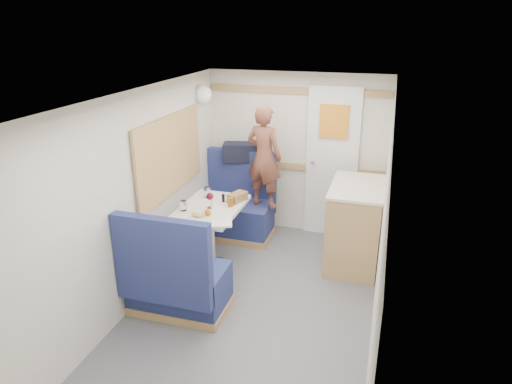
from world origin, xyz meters
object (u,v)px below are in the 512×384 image
(beer_glass, at_px, (231,202))
(salt_grinder, at_px, (212,204))
(tray, at_px, (218,219))
(tumbler_mid, at_px, (207,192))
(bench_near, at_px, (176,284))
(duffel_bag, at_px, (243,152))
(dinette_table, at_px, (211,220))
(dome_light, at_px, (203,94))
(pepper_grinder, at_px, (223,198))
(cheese_block, at_px, (197,213))
(bench_far, at_px, (237,212))
(bread_loaf, at_px, (237,197))
(orange_fruit, at_px, (208,212))
(tumbler_left, at_px, (183,206))
(person, at_px, (264,157))
(galley_counter, at_px, (355,224))
(wine_glass, at_px, (210,197))

(beer_glass, relative_size, salt_grinder, 1.07)
(tray, distance_m, tumbler_mid, 0.65)
(bench_near, bearing_deg, duffel_bag, 90.11)
(dinette_table, relative_size, dome_light, 4.60)
(beer_glass, xyz_separation_m, salt_grinder, (-0.17, -0.10, -0.00))
(duffel_bag, height_order, tray, duffel_bag)
(dinette_table, height_order, tumbler_mid, tumbler_mid)
(duffel_bag, bearing_deg, dome_light, -157.26)
(duffel_bag, relative_size, pepper_grinder, 5.41)
(cheese_block, height_order, tumbler_mid, tumbler_mid)
(bench_far, relative_size, bread_loaf, 4.73)
(cheese_block, bearing_deg, orange_fruit, 9.50)
(tumbler_left, relative_size, beer_glass, 1.12)
(person, xyz_separation_m, duffel_bag, (-0.36, 0.29, -0.05))
(galley_counter, height_order, bread_loaf, galley_counter)
(beer_glass, bearing_deg, bench_far, 104.48)
(bench_near, bearing_deg, person, 78.16)
(duffel_bag, distance_m, orange_fruit, 1.40)
(dinette_table, relative_size, tumbler_mid, 7.97)
(bench_far, bearing_deg, dinette_table, -90.00)
(beer_glass, bearing_deg, duffel_bag, 101.24)
(bench_far, bearing_deg, wine_glass, -89.14)
(tumbler_left, bearing_deg, bench_far, 77.69)
(beer_glass, bearing_deg, pepper_grinder, 140.26)
(tray, distance_m, cheese_block, 0.23)
(dinette_table, bearing_deg, duffel_bag, 90.19)
(person, xyz_separation_m, wine_glass, (-0.34, -0.86, -0.22))
(person, bearing_deg, dinette_table, 81.62)
(pepper_grinder, distance_m, salt_grinder, 0.21)
(duffel_bag, xyz_separation_m, tray, (0.20, -1.42, -0.28))
(bench_far, height_order, bench_near, same)
(bread_loaf, bearing_deg, wine_glass, -128.71)
(cheese_block, distance_m, pepper_grinder, 0.46)
(orange_fruit, xyz_separation_m, bread_loaf, (0.15, 0.49, -0.00))
(cheese_block, distance_m, tumbler_mid, 0.54)
(bench_far, relative_size, galley_counter, 1.14)
(tumbler_left, height_order, bread_loaf, tumbler_left)
(duffel_bag, bearing_deg, tumbler_mid, -110.99)
(bench_near, relative_size, cheese_block, 10.36)
(bench_near, height_order, duffel_bag, duffel_bag)
(cheese_block, bearing_deg, pepper_grinder, 76.06)
(duffel_bag, bearing_deg, pepper_grinder, -96.88)
(tray, xyz_separation_m, bread_loaf, (0.02, 0.54, 0.04))
(pepper_grinder, bearing_deg, tumbler_mid, 159.08)
(duffel_bag, height_order, wine_glass, duffel_bag)
(bench_far, relative_size, duffel_bag, 2.23)
(bench_near, distance_m, orange_fruit, 0.77)
(galley_counter, xyz_separation_m, wine_glass, (-1.45, -0.58, 0.38))
(person, xyz_separation_m, beer_glass, (-0.15, -0.76, -0.29))
(tray, bearing_deg, salt_grinder, 121.15)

